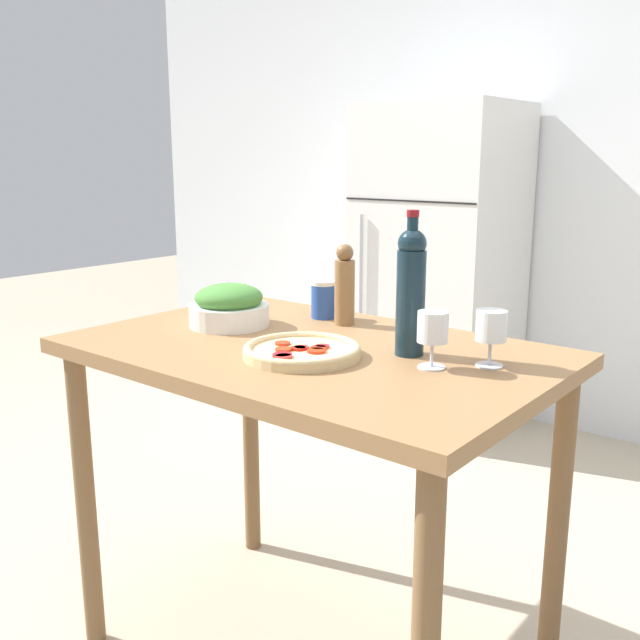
% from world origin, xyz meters
% --- Properties ---
extents(wall_back, '(6.40, 0.08, 2.60)m').
position_xyz_m(wall_back, '(0.00, 2.26, 1.30)').
color(wall_back, silver).
rests_on(wall_back, ground_plane).
extents(refrigerator, '(0.74, 0.67, 1.67)m').
position_xyz_m(refrigerator, '(-0.70, 1.89, 0.83)').
color(refrigerator, silver).
rests_on(refrigerator, ground_plane).
extents(prep_counter, '(1.23, 0.79, 0.93)m').
position_xyz_m(prep_counter, '(0.00, 0.00, 0.81)').
color(prep_counter, olive).
rests_on(prep_counter, ground_plane).
extents(wine_bottle, '(0.07, 0.07, 0.35)m').
position_xyz_m(wine_bottle, '(0.24, 0.09, 1.10)').
color(wine_bottle, '#142833').
rests_on(wine_bottle, prep_counter).
extents(wine_glass_near, '(0.07, 0.07, 0.13)m').
position_xyz_m(wine_glass_near, '(0.34, 0.02, 1.02)').
color(wine_glass_near, silver).
rests_on(wine_glass_near, prep_counter).
extents(wine_glass_far, '(0.07, 0.07, 0.13)m').
position_xyz_m(wine_glass_far, '(0.44, 0.12, 1.02)').
color(wine_glass_far, silver).
rests_on(wine_glass_far, prep_counter).
extents(pepper_mill, '(0.06, 0.06, 0.23)m').
position_xyz_m(pepper_mill, '(-0.07, 0.24, 1.04)').
color(pepper_mill, olive).
rests_on(pepper_mill, prep_counter).
extents(salad_bowl, '(0.23, 0.23, 0.12)m').
position_xyz_m(salad_bowl, '(-0.32, 0.02, 0.99)').
color(salad_bowl, white).
rests_on(salad_bowl, prep_counter).
extents(homemade_pizza, '(0.29, 0.29, 0.03)m').
position_xyz_m(homemade_pizza, '(0.05, -0.10, 0.95)').
color(homemade_pizza, '#DBC189').
rests_on(homemade_pizza, prep_counter).
extents(salt_canister, '(0.07, 0.07, 0.11)m').
position_xyz_m(salt_canister, '(-0.17, 0.27, 0.99)').
color(salt_canister, '#284CA3').
rests_on(salt_canister, prep_counter).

